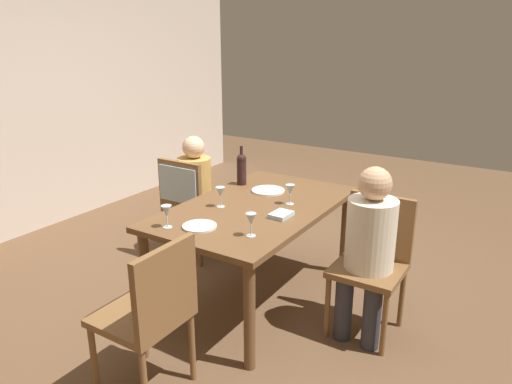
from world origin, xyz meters
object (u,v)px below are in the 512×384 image
object	(u,v)px
dining_table	(256,216)
chair_near	(373,255)
wine_glass_near_left	(220,193)
wine_glass_centre	(290,190)
dinner_plate_host	(268,191)
wine_glass_far	(167,212)
person_man_bearded	(197,187)
chair_far_right	(186,196)
person_woman_host	(369,242)
chair_left_end	(152,309)
dinner_plate_guest_left	(200,226)
wine_bottle_tall_green	(241,168)
wine_glass_near_right	(251,220)

from	to	relation	value
dining_table	chair_near	xyz separation A→B (m)	(0.09, -0.86, -0.12)
wine_glass_near_left	wine_glass_centre	world-z (taller)	same
dining_table	wine_glass_centre	size ratio (longest dim) A/B	10.76
dinner_plate_host	wine_glass_far	bearing A→B (deg)	170.47
person_man_bearded	wine_glass_far	distance (m)	1.23
dining_table	wine_glass_near_left	bearing A→B (deg)	130.79
chair_far_right	person_woman_host	world-z (taller)	person_woman_host
person_woman_host	person_man_bearded	bearing A→B (deg)	-13.42
chair_left_end	person_man_bearded	bearing A→B (deg)	31.25
dining_table	chair_far_right	distance (m)	0.90
chair_near	wine_glass_far	xyz separation A→B (m)	(-0.75, 1.12, 0.32)
chair_far_right	chair_left_end	size ratio (longest dim) A/B	1.00
chair_near	dinner_plate_guest_left	world-z (taller)	chair_near
chair_near	wine_bottle_tall_green	size ratio (longest dim) A/B	2.85
dining_table	dinner_plate_guest_left	world-z (taller)	dinner_plate_guest_left
wine_glass_centre	dinner_plate_host	xyz separation A→B (m)	(0.18, 0.29, -0.10)
person_woman_host	chair_far_right	bearing A→B (deg)	-8.65
person_man_bearded	wine_bottle_tall_green	distance (m)	0.55
dining_table	person_man_bearded	xyz separation A→B (m)	(0.39, 0.86, -0.02)
chair_left_end	dinner_plate_host	xyz separation A→B (m)	(1.50, 0.18, 0.22)
chair_left_end	wine_glass_far	xyz separation A→B (m)	(0.52, 0.34, 0.32)
person_woman_host	chair_near	bearing A→B (deg)	-90.00
wine_glass_centre	chair_left_end	bearing A→B (deg)	175.20
chair_near	chair_far_right	world-z (taller)	same
wine_glass_far	wine_bottle_tall_green	bearing A→B (deg)	6.50
chair_left_end	chair_far_right	bearing A→B (deg)	33.85
dinner_plate_host	chair_far_right	bearing A→B (deg)	96.36
person_woman_host	wine_glass_centre	world-z (taller)	person_woman_host
person_woman_host	wine_glass_near_right	xyz separation A→B (m)	(-0.47, 0.59, 0.19)
chair_near	person_man_bearded	distance (m)	1.76
wine_glass_near_left	wine_glass_centre	bearing A→B (deg)	-51.21
dining_table	person_woman_host	world-z (taller)	person_woman_host
wine_glass_near_right	person_woman_host	bearing A→B (deg)	-51.55
dining_table	wine_glass_near_right	distance (m)	0.60
chair_left_end	wine_bottle_tall_green	bearing A→B (deg)	16.51
wine_glass_near_left	wine_glass_far	xyz separation A→B (m)	(-0.49, 0.06, 0.00)
person_man_bearded	wine_glass_centre	xyz separation A→B (m)	(-0.24, -1.06, 0.21)
chair_far_right	wine_bottle_tall_green	distance (m)	0.59
wine_glass_near_left	chair_left_end	bearing A→B (deg)	-164.48
person_woman_host	wine_glass_near_right	distance (m)	0.78
wine_glass_near_left	chair_far_right	bearing A→B (deg)	58.87
dining_table	wine_glass_near_left	xyz separation A→B (m)	(-0.17, 0.19, 0.19)
wine_glass_near_right	wine_glass_far	bearing A→B (deg)	107.50
wine_glass_near_left	dinner_plate_host	bearing A→B (deg)	-12.00
person_man_bearded	wine_glass_far	world-z (taller)	person_man_bearded
person_man_bearded	wine_bottle_tall_green	size ratio (longest dim) A/B	3.40
dining_table	wine_glass_centre	bearing A→B (deg)	-53.29
chair_far_right	wine_glass_near_right	distance (m)	1.38
chair_far_right	wine_bottle_tall_green	world-z (taller)	wine_bottle_tall_green
wine_glass_near_left	person_woman_host	bearing A→B (deg)	-82.38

